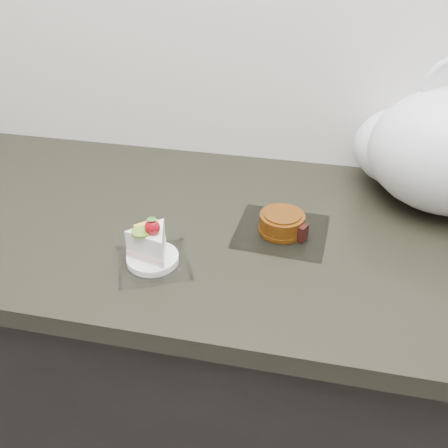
{
  "coord_description": "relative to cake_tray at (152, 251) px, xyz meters",
  "views": [
    {
      "loc": [
        0.11,
        0.87,
        1.47
      ],
      "look_at": [
        -0.05,
        1.63,
        0.94
      ],
      "focal_mm": 40.0,
      "sensor_mm": 36.0,
      "label": 1
    }
  ],
  "objects": [
    {
      "name": "plastic_bag",
      "position": [
        0.52,
        0.33,
        0.1
      ],
      "size": [
        0.43,
        0.38,
        0.32
      ],
      "rotation": [
        0.0,
        0.0,
        -0.38
      ],
      "color": "white",
      "rests_on": "counter"
    },
    {
      "name": "mooncake_wrap",
      "position": [
        0.22,
        0.15,
        -0.01
      ],
      "size": [
        0.19,
        0.18,
        0.04
      ],
      "rotation": [
        0.0,
        0.0,
        0.11
      ],
      "color": "white",
      "rests_on": "counter"
    },
    {
      "name": "counter",
      "position": [
        0.16,
        0.15,
        -0.48
      ],
      "size": [
        2.04,
        0.64,
        0.9
      ],
      "color": "black",
      "rests_on": "ground"
    },
    {
      "name": "cake_tray",
      "position": [
        0.0,
        0.0,
        0.0
      ],
      "size": [
        0.17,
        0.17,
        0.1
      ],
      "rotation": [
        0.0,
        0.0,
        0.43
      ],
      "color": "white",
      "rests_on": "counter"
    }
  ]
}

